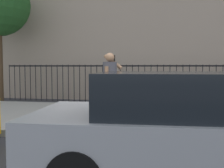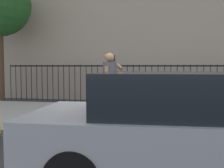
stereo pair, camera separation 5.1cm
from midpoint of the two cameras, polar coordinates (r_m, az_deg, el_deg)
The scene contains 5 objects.
ground_plane at distance 5.43m, azimuth 1.89°, elevation -12.56°, with size 60.00×60.00×0.00m, color #333338.
sidewalk at distance 7.53m, azimuth 4.30°, elevation -7.33°, with size 28.00×4.40×0.15m, color #9E9B93.
iron_fence at distance 11.09m, azimuth 6.26°, elevation 1.16°, with size 12.03×0.04×1.60m.
parked_hatchback at distance 3.68m, azimuth 15.60°, elevation -9.35°, with size 4.28×2.01×1.45m.
pedestrian_on_phone at distance 6.44m, azimuth -0.78°, elevation 0.37°, with size 0.50×0.70×1.71m.
Camera 1 is at (0.71, -5.16, 1.53)m, focal length 42.55 mm.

